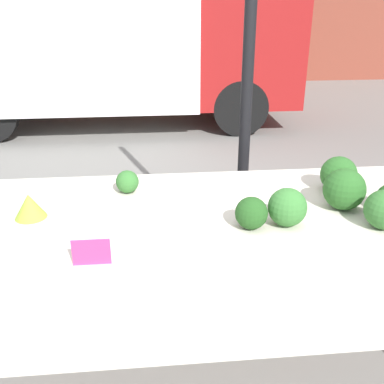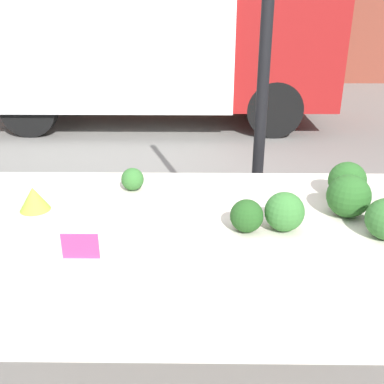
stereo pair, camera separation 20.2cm
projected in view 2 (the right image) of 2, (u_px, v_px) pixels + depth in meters
name	position (u px, v px, depth m)	size (l,w,h in m)	color
ground_plane	(192.00, 351.00, 2.40)	(40.00, 40.00, 0.00)	gray
tent_pole	(262.00, 91.00, 2.62)	(0.07, 0.07, 2.46)	black
parked_truck	(142.00, 20.00, 6.21)	(4.90, 1.83, 2.76)	white
market_table	(192.00, 233.00, 2.03)	(2.38, 0.90, 0.85)	beige
romanesco_head	(34.00, 199.00, 2.02)	(0.14, 0.14, 0.11)	#93B238
broccoli_head_1	(347.00, 180.00, 2.13)	(0.18, 0.18, 0.18)	#285B23
broccoli_head_3	(133.00, 179.00, 2.23)	(0.11, 0.11, 0.11)	#336B2D
broccoli_head_4	(284.00, 212.00, 1.84)	(0.16, 0.16, 0.16)	#387533
broccoli_head_5	(349.00, 196.00, 1.95)	(0.19, 0.19, 0.19)	#285B23
broccoli_head_6	(247.00, 216.00, 1.83)	(0.14, 0.14, 0.14)	#23511E
price_sign	(80.00, 246.00, 1.64)	(0.14, 0.01, 0.10)	#E53D84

